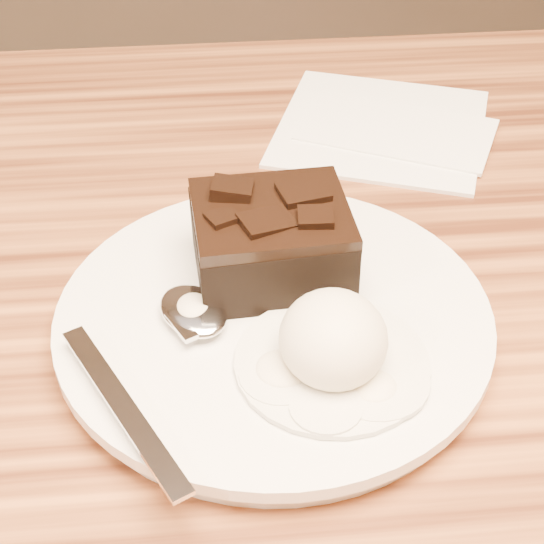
{
  "coord_description": "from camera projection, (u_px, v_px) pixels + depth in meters",
  "views": [
    {
      "loc": [
        0.03,
        -0.34,
        1.09
      ],
      "look_at": [
        0.06,
        0.02,
        0.79
      ],
      "focal_mm": 57.7,
      "sensor_mm": 36.0,
      "label": 1
    }
  ],
  "objects": [
    {
      "name": "plate",
      "position": [
        274.0,
        325.0,
        0.49
      ],
      "size": [
        0.24,
        0.24,
        0.02
      ],
      "primitive_type": "cylinder",
      "color": "white",
      "rests_on": "dining_table"
    },
    {
      "name": "brownie",
      "position": [
        271.0,
        246.0,
        0.49
      ],
      "size": [
        0.09,
        0.08,
        0.04
      ],
      "primitive_type": "cube",
      "rotation": [
        0.0,
        0.0,
        0.06
      ],
      "color": "black",
      "rests_on": "plate"
    },
    {
      "name": "ice_cream_scoop",
      "position": [
        333.0,
        339.0,
        0.44
      ],
      "size": [
        0.05,
        0.06,
        0.05
      ],
      "primitive_type": "ellipsoid",
      "color": "white",
      "rests_on": "plate"
    },
    {
      "name": "melt_puddle",
      "position": [
        332.0,
        364.0,
        0.45
      ],
      "size": [
        0.1,
        0.1,
        0.0
      ],
      "primitive_type": "cylinder",
      "color": "white",
      "rests_on": "plate"
    },
    {
      "name": "spoon",
      "position": [
        193.0,
        313.0,
        0.47
      ],
      "size": [
        0.11,
        0.18,
        0.01
      ],
      "primitive_type": null,
      "rotation": [
        0.0,
        0.0,
        0.48
      ],
      "color": "silver",
      "rests_on": "plate"
    },
    {
      "name": "napkin",
      "position": [
        381.0,
        126.0,
        0.67
      ],
      "size": [
        0.2,
        0.2,
        0.01
      ],
      "primitive_type": "cube",
      "rotation": [
        0.0,
        0.0,
        -0.34
      ],
      "color": "white",
      "rests_on": "dining_table"
    },
    {
      "name": "crumb_a",
      "position": [
        338.0,
        354.0,
        0.45
      ],
      "size": [
        0.01,
        0.01,
        0.0
      ],
      "primitive_type": "cube",
      "rotation": [
        0.0,
        0.0,
        0.21
      ],
      "color": "black",
      "rests_on": "plate"
    },
    {
      "name": "crumb_b",
      "position": [
        270.0,
        282.0,
        0.5
      ],
      "size": [
        0.01,
        0.01,
        0.0
      ],
      "primitive_type": "cube",
      "rotation": [
        0.0,
        0.0,
        0.44
      ],
      "color": "black",
      "rests_on": "plate"
    },
    {
      "name": "crumb_c",
      "position": [
        327.0,
        296.0,
        0.49
      ],
      "size": [
        0.01,
        0.0,
        0.0
      ],
      "primitive_type": "cube",
      "rotation": [
        0.0,
        0.0,
        0.04
      ],
      "color": "black",
      "rests_on": "plate"
    },
    {
      "name": "crumb_d",
      "position": [
        305.0,
        370.0,
        0.44
      ],
      "size": [
        0.01,
        0.01,
        0.0
      ],
      "primitive_type": "cube",
      "rotation": [
        0.0,
        0.0,
        0.43
      ],
      "color": "black",
      "rests_on": "plate"
    }
  ]
}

